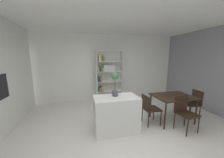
% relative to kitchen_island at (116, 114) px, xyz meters
% --- Properties ---
extents(ground_plane, '(9.29, 9.29, 0.00)m').
position_rel_kitchen_island_xyz_m(ground_plane, '(0.10, -0.24, -0.45)').
color(ground_plane, silver).
extents(ceiling_slab, '(6.76, 5.64, 0.06)m').
position_rel_kitchen_island_xyz_m(ceiling_slab, '(0.10, -0.24, 2.42)').
color(ceiling_slab, white).
rests_on(ceiling_slab, ground_plane).
extents(back_partition, '(6.76, 0.06, 2.84)m').
position_rel_kitchen_island_xyz_m(back_partition, '(0.10, 2.55, 0.97)').
color(back_partition, white).
rests_on(back_partition, ground_plane).
extents(kitchen_island, '(1.10, 0.63, 0.90)m').
position_rel_kitchen_island_xyz_m(kitchen_island, '(0.00, 0.00, 0.00)').
color(kitchen_island, silver).
rests_on(kitchen_island, ground_plane).
extents(potted_plant_on_island, '(0.18, 0.18, 0.60)m').
position_rel_kitchen_island_xyz_m(potted_plant_on_island, '(-0.01, 0.08, 0.81)').
color(potted_plant_on_island, '#4C4C51').
rests_on(potted_plant_on_island, kitchen_island).
extents(open_bookshelf, '(1.11, 0.34, 2.14)m').
position_rel_kitchen_island_xyz_m(open_bookshelf, '(0.22, 2.20, 0.74)').
color(open_bookshelf, white).
rests_on(open_bookshelf, ground_plane).
extents(dining_table, '(1.11, 0.82, 0.77)m').
position_rel_kitchen_island_xyz_m(dining_table, '(1.73, 0.08, 0.24)').
color(dining_table, black).
rests_on(dining_table, ground_plane).
extents(dining_chair_window_side, '(0.45, 0.44, 0.88)m').
position_rel_kitchen_island_xyz_m(dining_chair_window_side, '(2.49, 0.07, 0.08)').
color(dining_chair_window_side, black).
rests_on(dining_chair_window_side, ground_plane).
extents(dining_chair_near, '(0.50, 0.48, 0.90)m').
position_rel_kitchen_island_xyz_m(dining_chair_near, '(1.72, -0.36, 0.09)').
color(dining_chair_near, black).
rests_on(dining_chair_near, ground_plane).
extents(dining_chair_island_side, '(0.44, 0.41, 0.84)m').
position_rel_kitchen_island_xyz_m(dining_chair_island_side, '(0.97, 0.08, 0.06)').
color(dining_chair_island_side, black).
rests_on(dining_chair_island_side, ground_plane).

